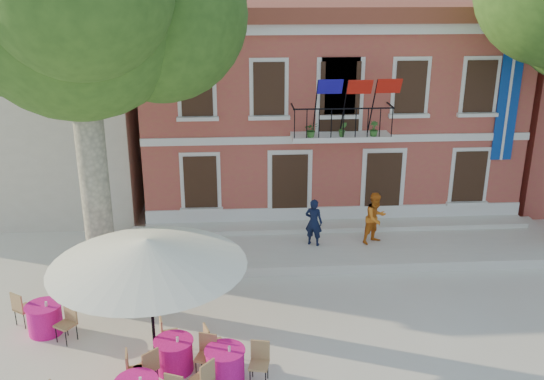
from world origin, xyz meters
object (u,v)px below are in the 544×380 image
Objects in this scene: pedestrian_navy at (314,222)px; cafe_table_1 at (225,363)px; plane_tree_west at (76,7)px; cafe_table_4 at (174,353)px; patio_umbrella at (148,253)px; pedestrian_orange at (376,218)px; cafe_table_3 at (45,318)px.

cafe_table_1 is (-2.76, -6.29, -0.64)m from pedestrian_navy.
plane_tree_west is 8.13m from cafe_table_4.
patio_umbrella is (1.61, -2.68, -4.90)m from plane_tree_west.
pedestrian_navy is 0.84× the size of cafe_table_4.
plane_tree_west reaches higher than cafe_table_4.
cafe_table_3 is (-9.24, -4.16, -0.72)m from pedestrian_orange.
pedestrian_navy reaches higher than cafe_table_1.
pedestrian_navy is 1.99m from pedestrian_orange.
pedestrian_orange is at bearing 20.87° from plane_tree_west.
cafe_table_3 is at bearing 151.87° from patio_umbrella.
patio_umbrella is 4.09m from cafe_table_3.
patio_umbrella is 2.47m from cafe_table_4.
pedestrian_orange reaches higher than cafe_table_3.
cafe_table_3 is 1.00× the size of cafe_table_4.
pedestrian_orange is 7.94m from cafe_table_1.
cafe_table_1 is 4.99m from cafe_table_3.
cafe_table_4 is (-3.91, -5.85, -0.64)m from pedestrian_navy.
pedestrian_orange is 0.92× the size of cafe_table_3.
plane_tree_west is 7.53m from cafe_table_3.
cafe_table_1 is at bearing -157.86° from pedestrian_orange.
patio_umbrella is 2.34× the size of cafe_table_4.
cafe_table_4 is at bearing -27.49° from cafe_table_3.
pedestrian_navy is at bearing 29.56° from cafe_table_3.
cafe_table_3 is (-7.25, -4.11, -0.65)m from pedestrian_navy.
plane_tree_west is 8.65m from cafe_table_1.
plane_tree_west is at bearing 41.05° from cafe_table_3.
plane_tree_west is 2.47× the size of patio_umbrella.
pedestrian_orange is 8.36m from cafe_table_4.
cafe_table_3 is (-1.29, -1.13, -7.34)m from plane_tree_west.
patio_umbrella is 2.78× the size of pedestrian_navy.
cafe_table_1 is 1.23m from cafe_table_4.
pedestrian_navy is (4.35, 5.66, -1.79)m from patio_umbrella.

